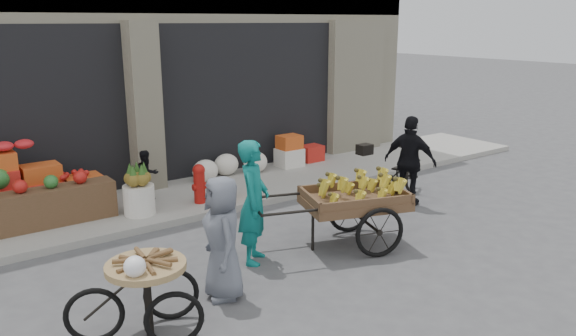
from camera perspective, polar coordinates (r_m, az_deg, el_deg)
ground at (r=7.25m, az=1.93°, el=-12.10°), size 80.00×80.00×0.00m
sidewalk at (r=10.52m, az=-11.99°, el=-3.36°), size 18.00×2.20×0.12m
building at (r=13.71m, az=-19.81°, el=14.34°), size 14.00×6.45×7.00m
fruit_display at (r=9.93m, az=-26.01°, el=-1.96°), size 3.10×1.12×1.24m
pineapple_bin at (r=9.71m, az=-14.88°, el=-3.14°), size 0.52×0.52×0.50m
fire_hydrant at (r=10.05m, az=-9.00°, el=-1.41°), size 0.22×0.22×0.71m
orange_bucket at (r=10.30m, az=-6.36°, el=-2.27°), size 0.32×0.32×0.30m
right_bay_goods at (r=12.15m, az=-1.99°, el=1.12°), size 3.35×0.60×0.70m
seated_person at (r=10.33m, az=-14.13°, el=-0.78°), size 0.51×0.43×0.93m
banana_cart at (r=8.30m, az=6.43°, el=-2.94°), size 2.68×1.72×1.05m
vendor_woman at (r=7.70m, az=-3.49°, el=-3.47°), size 0.73×0.75×1.73m
tricycle_cart at (r=6.20m, az=-14.19°, el=-11.64°), size 1.44×1.09×0.95m
vendor_grey at (r=6.79m, az=-6.66°, el=-7.06°), size 0.66×0.84×1.52m
bicycle at (r=10.80m, az=11.32°, el=-0.67°), size 1.81×1.18×0.90m
cyclist at (r=10.31m, az=12.30°, el=0.66°), size 0.73×1.04×1.64m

